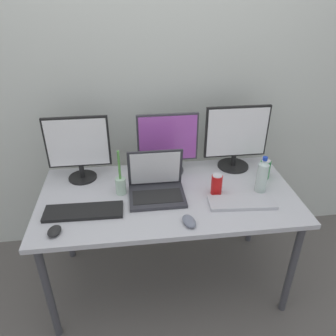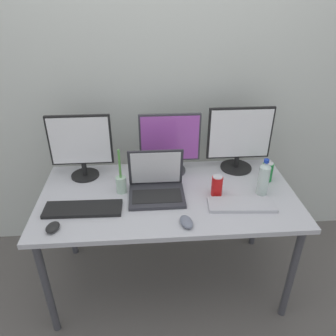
{
  "view_description": "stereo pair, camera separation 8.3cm",
  "coord_description": "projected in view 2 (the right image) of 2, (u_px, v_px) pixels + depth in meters",
  "views": [
    {
      "loc": [
        -0.2,
        -1.62,
        1.86
      ],
      "look_at": [
        0.0,
        0.0,
        0.92
      ],
      "focal_mm": 35.0,
      "sensor_mm": 36.0,
      "label": 1
    },
    {
      "loc": [
        -0.12,
        -1.63,
        1.86
      ],
      "look_at": [
        0.0,
        0.0,
        0.92
      ],
      "focal_mm": 35.0,
      "sensor_mm": 36.0,
      "label": 2
    }
  ],
  "objects": [
    {
      "name": "keyboard_aux",
      "position": [
        242.0,
        205.0,
        1.86
      ],
      "size": [
        0.39,
        0.16,
        0.02
      ],
      "primitive_type": "cube",
      "rotation": [
        0.0,
        0.0,
        -0.07
      ],
      "color": "#B2B2B7",
      "rests_on": "work_desk"
    },
    {
      "name": "mouse_by_keyboard",
      "position": [
        53.0,
        227.0,
        1.68
      ],
      "size": [
        0.08,
        0.1,
        0.03
      ],
      "primitive_type": "ellipsoid",
      "rotation": [
        0.0,
        0.0,
        -0.22
      ],
      "color": "black",
      "rests_on": "work_desk"
    },
    {
      "name": "work_desk",
      "position": [
        168.0,
        203.0,
        2.01
      ],
      "size": [
        1.53,
        0.77,
        0.74
      ],
      "color": "#424247",
      "rests_on": "ground"
    },
    {
      "name": "keyboard_main",
      "position": [
        83.0,
        209.0,
        1.83
      ],
      "size": [
        0.43,
        0.15,
        0.02
      ],
      "primitive_type": "cube",
      "rotation": [
        0.0,
        0.0,
        -0.02
      ],
      "color": "black",
      "rests_on": "work_desk"
    },
    {
      "name": "monitor_center",
      "position": [
        170.0,
        143.0,
        2.11
      ],
      "size": [
        0.39,
        0.21,
        0.41
      ],
      "color": "#38383D",
      "rests_on": "work_desk"
    },
    {
      "name": "monitor_left",
      "position": [
        81.0,
        145.0,
        2.04
      ],
      "size": [
        0.39,
        0.18,
        0.42
      ],
      "color": "black",
      "rests_on": "work_desk"
    },
    {
      "name": "soda_can_by_laptop",
      "position": [
        267.0,
        172.0,
        2.08
      ],
      "size": [
        0.07,
        0.07,
        0.13
      ],
      "color": "#197F33",
      "rests_on": "work_desk"
    },
    {
      "name": "mouse_by_laptop",
      "position": [
        186.0,
        222.0,
        1.72
      ],
      "size": [
        0.09,
        0.12,
        0.03
      ],
      "primitive_type": "ellipsoid",
      "rotation": [
        0.0,
        0.0,
        0.21
      ],
      "color": "slate",
      "rests_on": "work_desk"
    },
    {
      "name": "water_bottle",
      "position": [
        264.0,
        178.0,
        1.93
      ],
      "size": [
        0.07,
        0.07,
        0.23
      ],
      "color": "silver",
      "rests_on": "work_desk"
    },
    {
      "name": "wall_back",
      "position": [
        162.0,
        76.0,
        2.21
      ],
      "size": [
        7.0,
        0.08,
        2.6
      ],
      "primitive_type": "cube",
      "color": "silver",
      "rests_on": "ground"
    },
    {
      "name": "ground_plane",
      "position": [
        168.0,
        279.0,
        2.34
      ],
      "size": [
        16.0,
        16.0,
        0.0
      ],
      "primitive_type": "plane",
      "color": "#5B5651"
    },
    {
      "name": "laptop_silver",
      "position": [
        156.0,
        185.0,
        1.95
      ],
      "size": [
        0.33,
        0.26,
        0.27
      ],
      "color": "#2D2D33",
      "rests_on": "work_desk"
    },
    {
      "name": "soda_can_near_keyboard",
      "position": [
        217.0,
        186.0,
        1.94
      ],
      "size": [
        0.07,
        0.07,
        0.13
      ],
      "color": "red",
      "rests_on": "work_desk"
    },
    {
      "name": "monitor_right",
      "position": [
        239.0,
        138.0,
        2.13
      ],
      "size": [
        0.42,
        0.21,
        0.43
      ],
      "color": "black",
      "rests_on": "work_desk"
    },
    {
      "name": "bamboo_vase",
      "position": [
        121.0,
        183.0,
        1.96
      ],
      "size": [
        0.06,
        0.06,
        0.28
      ],
      "color": "#B2D1B7",
      "rests_on": "work_desk"
    }
  ]
}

